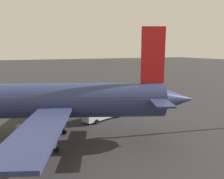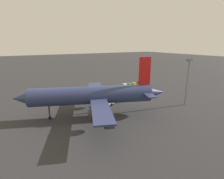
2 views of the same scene
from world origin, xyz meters
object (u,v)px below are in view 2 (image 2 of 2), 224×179
object	(u,v)px
baggage_tug	(139,84)
cargo_cart_orange	(134,84)
shuttle_bus_near	(71,93)
worker_person	(90,88)
cargo_cart_green	(130,85)
airplane	(93,95)
shuttle_bus_far	(114,98)
cargo_cart_white	(125,85)

from	to	relation	value
baggage_tug	cargo_cart_orange	bearing A→B (deg)	-15.38
shuttle_bus_near	worker_person	xyz separation A→B (m)	(-12.65, -8.30, -1.03)
worker_person	cargo_cart_green	xyz separation A→B (m)	(-21.23, 5.77, 0.32)
baggage_tug	shuttle_bus_near	bearing A→B (deg)	-10.84
airplane	shuttle_bus_near	bearing A→B (deg)	-68.71
airplane	worker_person	distance (m)	35.64
cargo_cart_orange	cargo_cart_green	xyz separation A→B (m)	(3.05, 0.21, 0.00)
airplane	shuttle_bus_far	xyz separation A→B (m)	(-12.73, -8.28, -5.22)
cargo_cart_green	cargo_cart_orange	bearing A→B (deg)	-176.11
cargo_cart_orange	worker_person	bearing A→B (deg)	-12.90
cargo_cart_white	baggage_tug	bearing A→B (deg)	178.32
shuttle_bus_near	shuttle_bus_far	bearing A→B (deg)	129.04
baggage_tug	cargo_cart_orange	size ratio (longest dim) A/B	1.21
shuttle_bus_near	baggage_tug	distance (m)	40.47
shuttle_bus_far	cargo_cart_orange	xyz separation A→B (m)	(-24.11, -18.90, -0.80)
baggage_tug	shuttle_bus_far	bearing A→B (deg)	19.71
shuttle_bus_far	cargo_cart_green	bearing A→B (deg)	-158.50
airplane	baggage_tug	size ratio (longest dim) A/B	17.68
baggage_tug	cargo_cart_white	world-z (taller)	baggage_tug
worker_person	cargo_cart_orange	size ratio (longest dim) A/B	0.79
airplane	cargo_cart_orange	distance (m)	46.18
shuttle_bus_near	cargo_cart_white	xyz separation A→B (m)	(-30.84, -2.98, -0.71)
shuttle_bus_far	cargo_cart_orange	size ratio (longest dim) A/B	4.98
cargo_cart_orange	cargo_cart_green	world-z (taller)	same
cargo_cart_orange	cargo_cart_white	bearing A→B (deg)	-2.23
shuttle_bus_near	baggage_tug	size ratio (longest dim) A/B	4.70
cargo_cart_orange	cargo_cart_white	xyz separation A→B (m)	(6.09, -0.24, 0.00)
shuttle_bus_near	airplane	bearing A→B (deg)	90.82
baggage_tug	worker_person	xyz separation A→B (m)	(27.72, -5.60, -0.07)
shuttle_bus_near	worker_person	bearing A→B (deg)	-146.10
airplane	cargo_cart_white	bearing A→B (deg)	-117.18
cargo_cart_white	airplane	bearing A→B (deg)	41.73
shuttle_bus_far	worker_person	distance (m)	24.48
shuttle_bus_near	cargo_cart_green	xyz separation A→B (m)	(-33.88, -2.54, -0.71)
airplane	worker_person	bearing A→B (deg)	-89.90
shuttle_bus_far	baggage_tug	bearing A→B (deg)	-165.70
cargo_cart_white	shuttle_bus_near	bearing A→B (deg)	5.52
worker_person	cargo_cart_orange	world-z (taller)	cargo_cart_orange
shuttle_bus_near	shuttle_bus_far	xyz separation A→B (m)	(-12.81, 16.15, 0.08)
cargo_cart_orange	baggage_tug	bearing A→B (deg)	179.29
airplane	cargo_cart_green	world-z (taller)	airplane
shuttle_bus_far	worker_person	world-z (taller)	shuttle_bus_far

